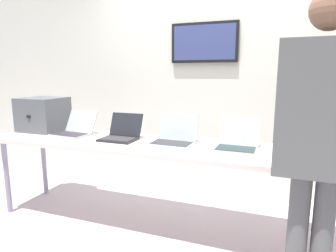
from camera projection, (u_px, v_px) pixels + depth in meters
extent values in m
cube|color=#B9ADB6|center=(175.00, 232.00, 2.59)|extent=(8.00, 8.00, 0.04)
cube|color=silver|center=(206.00, 76.00, 3.39)|extent=(8.00, 0.06, 2.71)
cube|color=black|center=(204.00, 43.00, 3.28)|extent=(0.77, 0.05, 0.45)
cube|color=#384278|center=(204.00, 43.00, 3.26)|extent=(0.71, 0.02, 0.39)
cube|color=silver|center=(176.00, 147.00, 2.45)|extent=(3.59, 0.70, 0.04)
cylinder|color=gray|center=(7.00, 177.00, 2.86)|extent=(0.05, 0.05, 0.75)
cylinder|color=gray|center=(44.00, 162.00, 3.32)|extent=(0.05, 0.05, 0.75)
cube|color=#55595E|center=(43.00, 114.00, 3.05)|extent=(0.43, 0.39, 0.35)
cube|color=black|center=(28.00, 117.00, 2.86)|extent=(0.04, 0.01, 0.03)
cube|color=#AFB4B6|center=(70.00, 135.00, 2.81)|extent=(0.37, 0.27, 0.02)
cube|color=#322C37|center=(69.00, 134.00, 2.79)|extent=(0.34, 0.21, 0.00)
cube|color=#AFB4B6|center=(82.00, 121.00, 2.94)|extent=(0.36, 0.15, 0.21)
cube|color=navy|center=(82.00, 121.00, 2.94)|extent=(0.33, 0.13, 0.18)
cube|color=black|center=(118.00, 140.00, 2.61)|extent=(0.33, 0.23, 0.02)
cube|color=#343133|center=(117.00, 138.00, 2.60)|extent=(0.30, 0.18, 0.00)
cube|color=black|center=(126.00, 124.00, 2.73)|extent=(0.33, 0.10, 0.21)
cube|color=black|center=(126.00, 125.00, 2.73)|extent=(0.30, 0.08, 0.18)
cube|color=#ABB7BB|center=(172.00, 144.00, 2.45)|extent=(0.37, 0.26, 0.02)
cube|color=#303035|center=(171.00, 143.00, 2.43)|extent=(0.34, 0.20, 0.00)
cube|color=#ABB7BB|center=(178.00, 127.00, 2.57)|extent=(0.36, 0.10, 0.23)
cube|color=white|center=(178.00, 127.00, 2.57)|extent=(0.33, 0.08, 0.20)
cube|color=#B0B6B3|center=(236.00, 149.00, 2.26)|extent=(0.33, 0.26, 0.02)
cube|color=#273436|center=(236.00, 148.00, 2.25)|extent=(0.30, 0.21, 0.00)
cube|color=#B0B6B3|center=(239.00, 130.00, 2.40)|extent=(0.33, 0.11, 0.23)
cube|color=#2B6537|center=(239.00, 130.00, 2.40)|extent=(0.30, 0.09, 0.20)
cube|color=black|center=(307.00, 156.00, 2.08)|extent=(0.32, 0.25, 0.02)
cube|color=#2C2D36|center=(307.00, 155.00, 2.07)|extent=(0.29, 0.20, 0.00)
cube|color=black|center=(306.00, 136.00, 2.19)|extent=(0.31, 0.06, 0.23)
cube|color=black|center=(306.00, 136.00, 2.19)|extent=(0.28, 0.05, 0.20)
cylinder|color=#5A5C5C|center=(296.00, 245.00, 1.61)|extent=(0.11, 0.11, 0.87)
cylinder|color=#5A5C5C|center=(321.00, 250.00, 1.57)|extent=(0.11, 0.11, 0.87)
cube|color=#5A5C5C|center=(321.00, 109.00, 1.45)|extent=(0.45, 0.27, 0.69)
sphere|color=#885F47|center=(331.00, 9.00, 1.37)|extent=(0.20, 0.20, 0.20)
cylinder|color=#5A5C5C|center=(282.00, 148.00, 1.83)|extent=(0.08, 0.32, 0.07)
cube|color=white|center=(257.00, 158.00, 2.06)|extent=(0.28, 0.34, 0.00)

